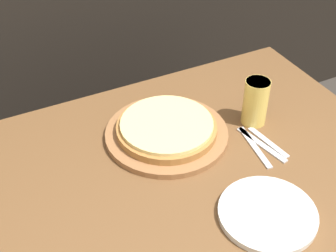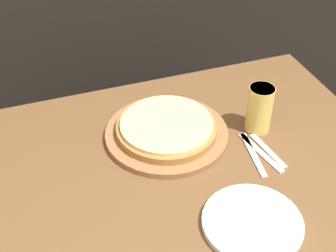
{
  "view_description": "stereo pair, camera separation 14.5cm",
  "coord_description": "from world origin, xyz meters",
  "px_view_note": "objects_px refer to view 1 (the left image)",
  "views": [
    {
      "loc": [
        -0.5,
        -0.87,
        1.73
      ],
      "look_at": [
        0.0,
        0.14,
        0.82
      ],
      "focal_mm": 50.0,
      "sensor_mm": 36.0,
      "label": 1
    },
    {
      "loc": [
        -0.37,
        -0.92,
        1.73
      ],
      "look_at": [
        0.0,
        0.14,
        0.82
      ],
      "focal_mm": 50.0,
      "sensor_mm": 36.0,
      "label": 2
    }
  ],
  "objects_px": {
    "beer_glass": "(256,100)",
    "fork": "(255,147)",
    "dinner_plate": "(267,214)",
    "spoon": "(268,142)",
    "dinner_knife": "(261,145)",
    "pizza_on_board": "(168,130)"
  },
  "relations": [
    {
      "from": "beer_glass",
      "to": "fork",
      "type": "height_order",
      "value": "beer_glass"
    },
    {
      "from": "dinner_plate",
      "to": "beer_glass",
      "type": "bearing_deg",
      "value": 60.65
    },
    {
      "from": "dinner_plate",
      "to": "dinner_knife",
      "type": "height_order",
      "value": "dinner_plate"
    },
    {
      "from": "pizza_on_board",
      "to": "dinner_knife",
      "type": "height_order",
      "value": "pizza_on_board"
    },
    {
      "from": "dinner_knife",
      "to": "spoon",
      "type": "xyz_separation_m",
      "value": [
        0.03,
        -0.0,
        0.0
      ]
    },
    {
      "from": "beer_glass",
      "to": "dinner_plate",
      "type": "relative_size",
      "value": 0.6
    },
    {
      "from": "dinner_plate",
      "to": "fork",
      "type": "relative_size",
      "value": 1.31
    },
    {
      "from": "pizza_on_board",
      "to": "spoon",
      "type": "bearing_deg",
      "value": -32.76
    },
    {
      "from": "spoon",
      "to": "fork",
      "type": "bearing_deg",
      "value": -180.0
    },
    {
      "from": "beer_glass",
      "to": "fork",
      "type": "bearing_deg",
      "value": -122.15
    },
    {
      "from": "pizza_on_board",
      "to": "spoon",
      "type": "distance_m",
      "value": 0.31
    },
    {
      "from": "dinner_knife",
      "to": "spoon",
      "type": "relative_size",
      "value": 1.17
    },
    {
      "from": "dinner_plate",
      "to": "dinner_knife",
      "type": "xyz_separation_m",
      "value": [
        0.15,
        0.24,
        -0.01
      ]
    },
    {
      "from": "beer_glass",
      "to": "fork",
      "type": "relative_size",
      "value": 0.79
    },
    {
      "from": "dinner_plate",
      "to": "fork",
      "type": "bearing_deg",
      "value": 62.0
    },
    {
      "from": "fork",
      "to": "spoon",
      "type": "bearing_deg",
      "value": 0.0
    },
    {
      "from": "dinner_plate",
      "to": "spoon",
      "type": "height_order",
      "value": "dinner_plate"
    },
    {
      "from": "dinner_plate",
      "to": "spoon",
      "type": "xyz_separation_m",
      "value": [
        0.18,
        0.24,
        -0.01
      ]
    },
    {
      "from": "fork",
      "to": "spoon",
      "type": "xyz_separation_m",
      "value": [
        0.05,
        0.0,
        0.0
      ]
    },
    {
      "from": "pizza_on_board",
      "to": "beer_glass",
      "type": "bearing_deg",
      "value": -11.69
    },
    {
      "from": "fork",
      "to": "dinner_knife",
      "type": "relative_size",
      "value": 1.0
    },
    {
      "from": "fork",
      "to": "spoon",
      "type": "distance_m",
      "value": 0.05
    }
  ]
}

